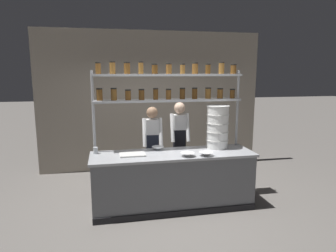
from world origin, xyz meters
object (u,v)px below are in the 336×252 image
at_px(prep_bowl_center_back, 158,148).
at_px(cutting_board, 133,155).
at_px(spice_shelf_unit, 169,90).
at_px(chef_left, 152,144).
at_px(prep_bowl_near_left, 188,155).
at_px(serving_cup_front, 96,151).
at_px(prep_bowl_center_front, 206,154).
at_px(chef_center, 179,139).
at_px(container_stack, 217,127).

bearing_deg(prep_bowl_center_back, cutting_board, -150.71).
bearing_deg(prep_bowl_center_back, spice_shelf_unit, 22.11).
bearing_deg(chef_left, prep_bowl_near_left, -61.71).
bearing_deg(serving_cup_front, prep_bowl_center_front, -15.56).
distance_m(spice_shelf_unit, prep_bowl_center_back, 0.99).
bearing_deg(prep_bowl_center_front, chef_center, 98.14).
bearing_deg(cutting_board, chef_center, 40.92).
height_order(spice_shelf_unit, chef_left, spice_shelf_unit).
bearing_deg(cutting_board, spice_shelf_unit, 27.15).
height_order(cutting_board, serving_cup_front, serving_cup_front).
height_order(spice_shelf_unit, cutting_board, spice_shelf_unit).
bearing_deg(serving_cup_front, cutting_board, -20.48).
bearing_deg(prep_bowl_center_back, prep_bowl_near_left, -51.49).
distance_m(chef_left, cutting_board, 0.80).
relative_size(chef_center, prep_bowl_center_front, 7.33).
xyz_separation_m(spice_shelf_unit, serving_cup_front, (-1.21, -0.12, -0.94)).
height_order(spice_shelf_unit, container_stack, spice_shelf_unit).
distance_m(container_stack, prep_bowl_center_front, 0.66).
height_order(chef_left, cutting_board, chef_left).
xyz_separation_m(cutting_board, prep_bowl_center_back, (0.44, 0.25, 0.02)).
bearing_deg(prep_bowl_center_back, serving_cup_front, -177.88).
bearing_deg(cutting_board, serving_cup_front, 159.52).
height_order(chef_left, serving_cup_front, chef_left).
bearing_deg(prep_bowl_center_back, chef_center, 48.51).
distance_m(container_stack, serving_cup_front, 2.06).
height_order(container_stack, cutting_board, container_stack).
xyz_separation_m(spice_shelf_unit, container_stack, (0.82, -0.14, -0.62)).
relative_size(chef_center, serving_cup_front, 15.47).
bearing_deg(chef_center, container_stack, -47.98).
xyz_separation_m(spice_shelf_unit, prep_bowl_center_back, (-0.20, -0.08, -0.96)).
bearing_deg(prep_bowl_center_back, prep_bowl_center_front, -37.00).
bearing_deg(prep_bowl_near_left, spice_shelf_unit, 107.83).
xyz_separation_m(container_stack, cutting_board, (-1.47, -0.19, -0.35)).
bearing_deg(prep_bowl_center_front, prep_bowl_center_back, 143.00).
height_order(container_stack, prep_bowl_center_front, container_stack).
height_order(cutting_board, prep_bowl_center_back, prep_bowl_center_back).
distance_m(chef_center, prep_bowl_near_left, 1.07).
height_order(prep_bowl_near_left, serving_cup_front, serving_cup_front).
bearing_deg(prep_bowl_center_back, container_stack, -3.47).
relative_size(prep_bowl_center_back, serving_cup_front, 1.95).
bearing_deg(prep_bowl_center_front, chef_left, 126.62).
height_order(chef_center, prep_bowl_center_front, chef_center).
bearing_deg(chef_left, prep_bowl_center_back, -82.49).
distance_m(chef_left, serving_cup_front, 1.09).
bearing_deg(prep_bowl_center_front, spice_shelf_unit, 128.61).
distance_m(prep_bowl_center_front, prep_bowl_center_back, 0.84).
bearing_deg(serving_cup_front, prep_bowl_near_left, -17.65).
height_order(prep_bowl_center_front, serving_cup_front, serving_cup_front).
xyz_separation_m(chef_left, serving_cup_front, (-0.99, -0.47, 0.06)).
xyz_separation_m(prep_bowl_center_front, prep_bowl_center_back, (-0.67, 0.51, -0.00)).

